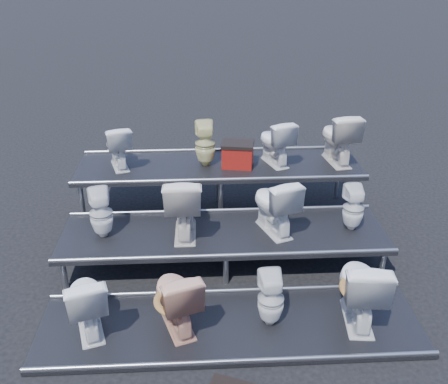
{
  "coord_description": "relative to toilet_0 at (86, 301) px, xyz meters",
  "views": [
    {
      "loc": [
        -0.3,
        -5.58,
        3.82
      ],
      "look_at": [
        0.01,
        0.1,
        0.99
      ],
      "focal_mm": 40.0,
      "sensor_mm": 36.0,
      "label": 1
    }
  ],
  "objects": [
    {
      "name": "ground",
      "position": [
        1.53,
        1.3,
        -0.44
      ],
      "size": [
        80.0,
        80.0,
        0.0
      ],
      "primitive_type": "plane",
      "color": "black",
      "rests_on": "ground"
    },
    {
      "name": "tier_front",
      "position": [
        1.53,
        0.0,
        -0.41
      ],
      "size": [
        4.2,
        1.2,
        0.06
      ],
      "primitive_type": "cube",
      "color": "black",
      "rests_on": "ground"
    },
    {
      "name": "tier_mid",
      "position": [
        1.53,
        1.3,
        -0.21
      ],
      "size": [
        4.2,
        1.2,
        0.46
      ],
      "primitive_type": "cube",
      "color": "black",
      "rests_on": "ground"
    },
    {
      "name": "tier_back",
      "position": [
        1.53,
        2.6,
        -0.01
      ],
      "size": [
        4.2,
        1.2,
        0.86
      ],
      "primitive_type": "cube",
      "color": "black",
      "rests_on": "ground"
    },
    {
      "name": "toilet_0",
      "position": [
        0.0,
        0.0,
        0.0
      ],
      "size": [
        0.62,
        0.83,
        0.75
      ],
      "primitive_type": "imported",
      "rotation": [
        0.0,
        0.0,
        3.44
      ],
      "color": "silver",
      "rests_on": "tier_front"
    },
    {
      "name": "toilet_1",
      "position": [
        0.95,
        0.0,
        0.01
      ],
      "size": [
        0.65,
        0.86,
        0.77
      ],
      "primitive_type": "imported",
      "rotation": [
        0.0,
        0.0,
        3.47
      ],
      "color": "tan",
      "rests_on": "tier_front"
    },
    {
      "name": "toilet_2",
      "position": [
        1.97,
        0.0,
        -0.06
      ],
      "size": [
        0.31,
        0.31,
        0.64
      ],
      "primitive_type": "imported",
      "rotation": [
        0.0,
        0.0,
        3.2
      ],
      "color": "silver",
      "rests_on": "tier_front"
    },
    {
      "name": "toilet_3",
      "position": [
        2.94,
        0.0,
        0.05
      ],
      "size": [
        0.57,
        0.89,
        0.86
      ],
      "primitive_type": "imported",
      "rotation": [
        0.0,
        0.0,
        3.03
      ],
      "color": "silver",
      "rests_on": "tier_front"
    },
    {
      "name": "toilet_4",
      "position": [
        -0.02,
        1.3,
        0.35
      ],
      "size": [
        0.36,
        0.36,
        0.65
      ],
      "primitive_type": "imported",
      "rotation": [
        0.0,
        0.0,
        3.41
      ],
      "color": "silver",
      "rests_on": "tier_mid"
    },
    {
      "name": "toilet_5",
      "position": [
        1.03,
        1.3,
        0.44
      ],
      "size": [
        0.48,
        0.83,
        0.84
      ],
      "primitive_type": "imported",
      "rotation": [
        0.0,
        0.0,
        3.13
      ],
      "color": "silver",
      "rests_on": "tier_mid"
    },
    {
      "name": "toilet_6",
      "position": [
        2.18,
        1.3,
        0.41
      ],
      "size": [
        0.67,
        0.86,
        0.77
      ],
      "primitive_type": "imported",
      "rotation": [
        0.0,
        0.0,
        3.49
      ],
      "color": "silver",
      "rests_on": "tier_mid"
    },
    {
      "name": "toilet_7",
      "position": [
        3.22,
        1.3,
        0.33
      ],
      "size": [
        0.28,
        0.29,
        0.61
      ],
      "primitive_type": "imported",
      "rotation": [
        0.0,
        0.0,
        3.16
      ],
      "color": "silver",
      "rests_on": "tier_mid"
    },
    {
      "name": "toilet_8",
      "position": [
        0.05,
        2.6,
        0.75
      ],
      "size": [
        0.53,
        0.71,
        0.65
      ],
      "primitive_type": "imported",
      "rotation": [
        0.0,
        0.0,
        3.44
      ],
      "color": "silver",
      "rests_on": "tier_back"
    },
    {
      "name": "toilet_9",
      "position": [
        1.33,
        2.6,
        0.76
      ],
      "size": [
        0.32,
        0.33,
        0.67
      ],
      "primitive_type": "imported",
      "rotation": [
        0.0,
        0.0,
        3.21
      ],
      "color": "beige",
      "rests_on": "tier_back"
    },
    {
      "name": "toilet_10",
      "position": [
        2.36,
        2.6,
        0.77
      ],
      "size": [
        0.59,
        0.76,
        0.69
      ],
      "primitive_type": "imported",
      "rotation": [
        0.0,
        0.0,
        3.48
      ],
      "color": "silver",
      "rests_on": "tier_back"
    },
    {
      "name": "toilet_11",
      "position": [
        3.31,
        2.6,
        0.82
      ],
      "size": [
        0.54,
        0.82,
        0.79
      ],
      "primitive_type": "imported",
      "rotation": [
        0.0,
        0.0,
        3.28
      ],
      "color": "silver",
      "rests_on": "tier_back"
    },
    {
      "name": "red_crate",
      "position": [
        1.81,
        2.53,
        0.58
      ],
      "size": [
        0.49,
        0.42,
        0.32
      ],
      "primitive_type": "cube",
      "rotation": [
        0.0,
        0.0,
        -0.17
      ],
      "color": "maroon",
      "rests_on": "tier_back"
    }
  ]
}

